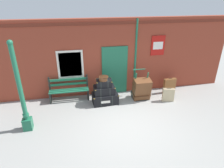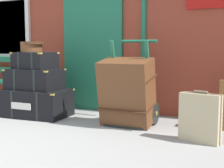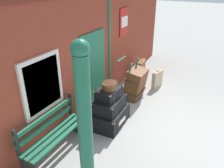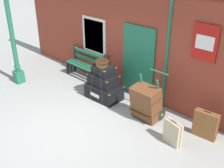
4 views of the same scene
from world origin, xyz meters
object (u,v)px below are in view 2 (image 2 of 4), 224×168
steamer_trunk_base (37,103)px  steamer_trunk_middle (35,79)px  porters_trolley (132,104)px  suitcase_charcoal (200,118)px  round_hatbox (32,46)px  steamer_trunk_top (35,61)px  large_brown_trunk (127,92)px

steamer_trunk_base → steamer_trunk_middle: 0.37m
steamer_trunk_middle → porters_trolley: (1.56, 0.16, -0.31)m
porters_trolley → suitcase_charcoal: (1.03, -0.53, 0.01)m
steamer_trunk_base → round_hatbox: round_hatbox is taller
porters_trolley → suitcase_charcoal: bearing=-27.2°
steamer_trunk_base → steamer_trunk_top: (-0.03, 0.02, 0.66)m
round_hatbox → suitcase_charcoal: size_ratio=0.62×
steamer_trunk_base → large_brown_trunk: size_ratio=1.11×
round_hatbox → suitcase_charcoal: bearing=-7.8°
steamer_trunk_middle → porters_trolley: porters_trolley is taller
steamer_trunk_middle → round_hatbox: bearing=-155.4°
steamer_trunk_base → suitcase_charcoal: 2.59m
steamer_trunk_middle → steamer_trunk_base: bearing=-18.9°
round_hatbox → porters_trolley: size_ratio=0.31×
round_hatbox → large_brown_trunk: size_ratio=0.39×
steamer_trunk_middle → steamer_trunk_top: 0.29m
round_hatbox → suitcase_charcoal: round_hatbox is taller
steamer_trunk_base → round_hatbox: (-0.06, -0.00, 0.88)m
steamer_trunk_middle → steamer_trunk_top: bearing=82.8°
large_brown_trunk → porters_trolley: bearing=90.0°
steamer_trunk_middle → round_hatbox: round_hatbox is taller
steamer_trunk_top → porters_trolley: (1.56, 0.14, -0.60)m
round_hatbox → steamer_trunk_top: bearing=39.1°
steamer_trunk_base → porters_trolley: 1.54m
steamer_trunk_top → steamer_trunk_base: bearing=-39.5°
steamer_trunk_base → round_hatbox: size_ratio=2.80×
steamer_trunk_middle → steamer_trunk_top: (0.00, 0.01, 0.29)m
round_hatbox → large_brown_trunk: (1.59, -0.01, -0.62)m
steamer_trunk_base → round_hatbox: bearing=-175.5°
steamer_trunk_middle → suitcase_charcoal: bearing=-8.2°
steamer_trunk_top → porters_trolley: bearing=5.2°
suitcase_charcoal → steamer_trunk_base: bearing=171.9°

